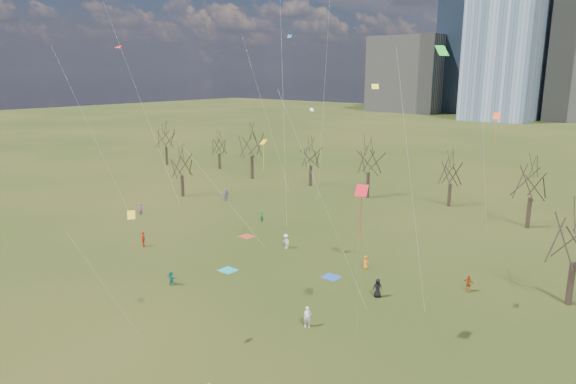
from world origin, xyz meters
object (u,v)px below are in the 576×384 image
Objects in this scene: blanket_teal at (228,270)px; blanket_navy at (331,277)px; person_1 at (307,317)px; person_4 at (143,239)px; blanket_crimson at (247,236)px.

blanket_navy is (8.93, 5.15, 0.00)m from blanket_teal.
person_1 is 25.87m from person_4.
person_4 is (-25.69, 3.03, 0.04)m from person_1.
blanket_teal is 10.30m from blanket_navy.
blanket_crimson is (-6.07, 8.94, 0.00)m from blanket_teal.
person_1 is (4.25, -9.31, 0.82)m from blanket_navy.
person_1 reaches higher than blanket_teal.
person_4 is at bearing 131.63° from person_1.
blanket_crimson is at bearing 104.11° from person_1.
blanket_teal is 13.84m from person_1.
blanket_crimson is (-15.00, 3.79, 0.00)m from blanket_navy.
blanket_teal is at bearing 120.81° from person_1.
person_4 is (-12.52, -1.14, 0.86)m from blanket_teal.
person_1 is at bearing -17.55° from blanket_teal.
person_1 reaches higher than blanket_navy.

